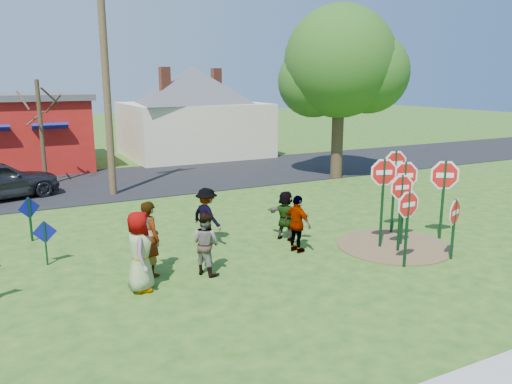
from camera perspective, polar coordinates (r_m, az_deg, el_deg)
ground at (r=13.15m, az=-2.43°, el=-7.81°), size 120.00×120.00×0.00m
road at (r=23.72m, az=-14.15°, el=1.20°), size 120.00×7.50×0.04m
dirt_patch at (r=14.76m, az=15.44°, el=-5.90°), size 3.20×3.20×0.03m
cream_house at (r=31.12m, az=-7.23°, el=9.55°), size 9.40×9.40×6.50m
stop_sign_a at (r=12.82m, az=16.95°, el=-2.17°), size 0.92×0.06×2.08m
stop_sign_b at (r=14.04m, az=14.36°, el=1.29°), size 0.97×0.35×2.66m
stop_sign_c at (r=14.47m, az=16.60°, el=0.87°), size 1.02×0.30×2.54m
stop_sign_d at (r=15.50m, az=15.59°, el=2.35°), size 1.01×0.19×2.68m
stop_sign_e at (r=13.86m, az=21.74°, el=-2.62°), size 0.87×0.35×1.74m
stop_sign_f at (r=15.43m, az=20.72°, el=1.22°), size 1.02×0.56×2.49m
stop_sign_g at (r=13.89m, az=16.26°, el=-0.37°), size 0.92×0.16×2.27m
blue_diamond_c at (r=13.68m, az=-22.96°, el=-4.84°), size 0.59×0.06×1.17m
blue_diamond_d at (r=15.83m, az=-24.46°, el=-2.28°), size 0.61×0.28×1.33m
person_a at (r=11.37m, az=-13.13°, el=-6.62°), size 0.78×1.01×1.83m
person_b at (r=12.19m, az=-12.01°, el=-5.22°), size 0.58×0.75×1.83m
person_c at (r=12.10m, az=-5.75°, el=-5.87°), size 0.85×0.93×1.54m
person_d at (r=14.19m, az=-5.66°, el=-2.81°), size 0.92×1.21×1.65m
person_e at (r=13.57m, az=4.75°, el=-3.67°), size 0.62×1.00×1.58m
person_f at (r=14.63m, az=3.41°, el=-2.68°), size 1.06×1.39×1.46m
utility_pole at (r=20.67m, az=-16.81°, el=12.84°), size 2.24×0.49×9.19m
leafy_tree at (r=23.89m, az=9.82°, el=13.80°), size 5.60×5.11×7.96m
bare_tree_east at (r=23.63m, az=-23.45°, el=7.77°), size 1.80×1.80×4.62m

